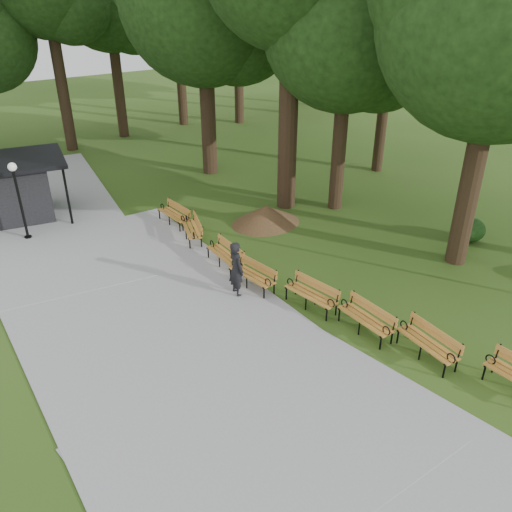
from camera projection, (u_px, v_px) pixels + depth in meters
ground at (322, 326)px, 15.06m from camera, size 100.00×100.00×0.00m
path at (151, 325)px, 15.05m from camera, size 12.00×38.00×0.06m
person at (236, 269)px, 16.17m from camera, size 0.52×0.72×1.85m
kiosk at (8, 189)px, 21.45m from camera, size 4.75×4.33×2.57m
lamp_post at (16, 185)px, 19.20m from camera, size 0.32×0.32×3.08m
dirt_mound at (266, 214)px, 21.36m from camera, size 2.50×2.50×0.78m
bench_1 at (427, 344)px, 13.59m from camera, size 0.86×1.96×0.88m
bench_2 at (365, 319)px, 14.58m from camera, size 0.71×1.92×0.88m
bench_3 at (311, 295)px, 15.73m from camera, size 0.85×1.96×0.88m
bench_4 at (252, 275)px, 16.78m from camera, size 0.83×1.95×0.88m
bench_5 at (225, 255)px, 18.05m from camera, size 0.76×1.94×0.88m
bench_6 at (192, 229)px, 19.96m from camera, size 1.26×2.00×0.88m
bench_7 at (174, 215)px, 21.23m from camera, size 0.70×1.92×0.88m
lawn_tree_0 at (505, 15)px, 14.84m from camera, size 7.42×7.42×11.80m
lawn_tree_1 at (349, 24)px, 19.60m from camera, size 6.73×6.73×10.91m
lawn_tree_5 at (394, 15)px, 24.21m from camera, size 4.97×4.97×10.12m
shrub_1 at (468, 240)px, 20.08m from camera, size 1.10×1.10×0.94m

